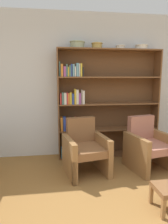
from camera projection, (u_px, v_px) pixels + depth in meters
wall_back at (103, 86)px, 3.98m from camera, size 12.00×0.06×2.75m
bookshelf at (99, 106)px, 3.87m from camera, size 1.96×0.30×2.06m
bowl_stoneware at (77, 44)px, 3.59m from camera, size 0.28×0.28×0.12m
bowl_cream at (97, 45)px, 3.64m from camera, size 0.21×0.21×0.10m
bowl_olive at (120, 47)px, 3.71m from camera, size 0.18×0.18×0.07m
bowl_terracotta at (142, 47)px, 3.76m from camera, size 0.25×0.25×0.09m
armchair_leather at (85, 149)px, 3.26m from camera, size 0.76×0.79×0.87m
armchair_cushioned at (148, 146)px, 3.40m from camera, size 0.77×0.80×0.87m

